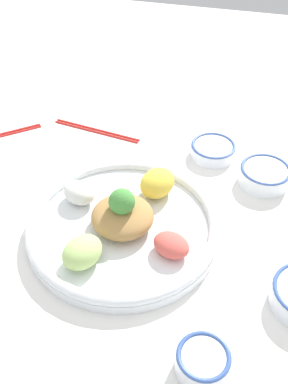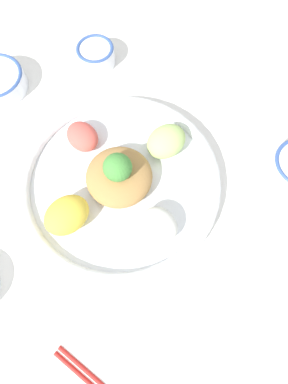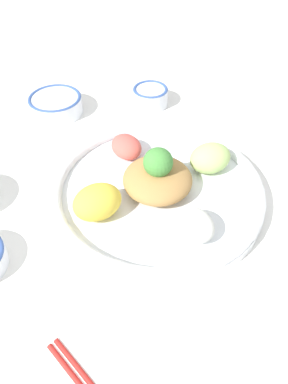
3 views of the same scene
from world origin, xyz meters
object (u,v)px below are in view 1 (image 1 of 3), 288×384
(rice_bowl_blue, at_px, (203,361))
(chopsticks_pair_far, at_px, (96,130))
(salad_platter, at_px, (123,223))
(sauce_bowl_far, at_px, (265,175))
(chopsticks_pair_near, at_px, (0,135))
(rice_bowl_plain, at_px, (213,149))

(rice_bowl_blue, relative_size, chopsticks_pair_far, 0.35)
(salad_platter, xyz_separation_m, sauce_bowl_far, (0.21, -0.25, -0.00))
(sauce_bowl_far, height_order, chopsticks_pair_near, sauce_bowl_far)
(rice_bowl_plain, distance_m, chopsticks_pair_near, 0.52)
(salad_platter, xyz_separation_m, rice_bowl_plain, (0.28, -0.13, -0.01))
(chopsticks_pair_near, relative_size, chopsticks_pair_far, 0.73)
(sauce_bowl_far, bearing_deg, chopsticks_pair_near, 88.65)
(rice_bowl_plain, bearing_deg, sauce_bowl_far, -119.25)
(chopsticks_pair_far, bearing_deg, rice_bowl_plain, -176.28)
(sauce_bowl_far, bearing_deg, rice_bowl_plain, 60.75)
(salad_platter, height_order, chopsticks_pair_near, salad_platter)
(chopsticks_pair_far, bearing_deg, rice_bowl_blue, 131.52)
(sauce_bowl_far, xyz_separation_m, chopsticks_pair_near, (0.02, 0.64, -0.02))
(chopsticks_pair_near, bearing_deg, salad_platter, 109.37)
(salad_platter, height_order, sauce_bowl_far, salad_platter)
(rice_bowl_blue, height_order, chopsticks_pair_near, rice_bowl_blue)
(rice_bowl_blue, bearing_deg, sauce_bowl_far, -7.99)
(chopsticks_pair_near, distance_m, chopsticks_pair_far, 0.24)
(chopsticks_pair_far, bearing_deg, salad_platter, 126.25)
(salad_platter, xyz_separation_m, chopsticks_pair_near, (0.23, 0.39, -0.02))
(salad_platter, relative_size, sauce_bowl_far, 3.42)
(rice_bowl_blue, distance_m, chopsticks_pair_far, 0.65)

